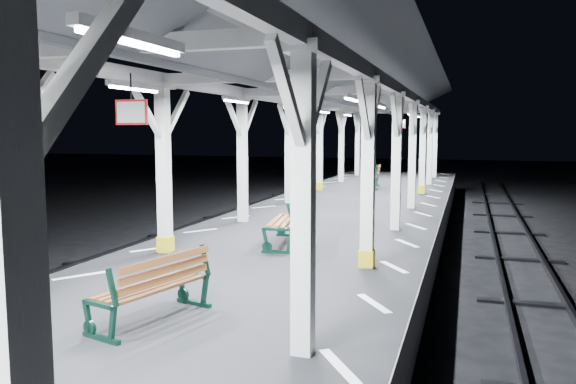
% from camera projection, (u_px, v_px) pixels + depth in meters
% --- Properties ---
extents(ground, '(120.00, 120.00, 0.00)m').
position_uv_depth(ground, '(215.00, 351.00, 8.70)').
color(ground, black).
rests_on(ground, ground).
extents(platform, '(6.00, 50.00, 1.00)m').
position_uv_depth(platform, '(215.00, 320.00, 8.65)').
color(platform, black).
rests_on(platform, ground).
extents(hazard_stripes_left, '(1.00, 48.00, 0.01)m').
position_uv_depth(hazard_stripes_left, '(80.00, 276.00, 9.34)').
color(hazard_stripes_left, silver).
rests_on(hazard_stripes_left, platform).
extents(hazard_stripes_right, '(1.00, 48.00, 0.01)m').
position_uv_depth(hazard_stripes_right, '(374.00, 303.00, 7.85)').
color(hazard_stripes_right, silver).
rests_on(hazard_stripes_right, platform).
extents(canopy, '(5.40, 49.00, 4.65)m').
position_uv_depth(canopy, '(210.00, 51.00, 8.18)').
color(canopy, silver).
rests_on(canopy, platform).
extents(bench_near, '(0.99, 1.74, 0.89)m').
position_uv_depth(bench_near, '(156.00, 286.00, 7.03)').
color(bench_near, black).
rests_on(bench_near, platform).
extents(bench_mid, '(0.99, 1.95, 1.01)m').
position_uv_depth(bench_mid, '(290.00, 219.00, 11.84)').
color(bench_mid, black).
rests_on(bench_mid, platform).
extents(bench_far, '(0.86, 1.82, 0.95)m').
position_uv_depth(bench_far, '(374.00, 176.00, 23.45)').
color(bench_far, black).
rests_on(bench_far, platform).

